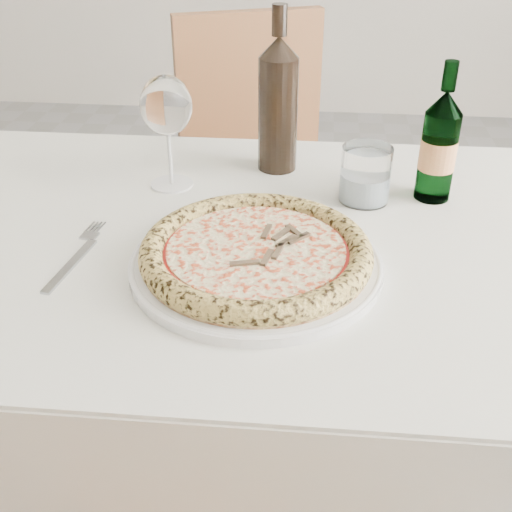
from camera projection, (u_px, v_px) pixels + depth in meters
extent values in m
cube|color=brown|center=(262.00, 248.00, 1.00)|extent=(1.27, 0.73, 0.04)
cube|color=silver|center=(262.00, 235.00, 0.99)|extent=(1.33, 0.79, 0.01)
cube|color=silver|center=(278.00, 191.00, 1.38)|extent=(1.33, 0.01, 0.22)
cube|color=silver|center=(230.00, 496.00, 0.72)|extent=(1.33, 0.01, 0.22)
cylinder|color=brown|center=(29.00, 307.00, 1.50)|extent=(0.06, 0.06, 0.71)
cube|color=brown|center=(266.00, 213.00, 1.70)|extent=(0.50, 0.50, 0.04)
cube|color=brown|center=(249.00, 101.00, 1.71)|extent=(0.38, 0.17, 0.46)
cylinder|color=brown|center=(302.00, 250.00, 2.00)|extent=(0.04, 0.04, 0.43)
cylinder|color=brown|center=(342.00, 311.00, 1.72)|extent=(0.04, 0.04, 0.43)
cylinder|color=brown|center=(197.00, 264.00, 1.92)|extent=(0.04, 0.04, 0.43)
cylinder|color=brown|center=(221.00, 331.00, 1.65)|extent=(0.04, 0.04, 0.43)
cylinder|color=white|center=(256.00, 264.00, 0.90)|extent=(0.35, 0.35, 0.01)
torus|color=white|center=(256.00, 261.00, 0.90)|extent=(0.35, 0.35, 0.01)
cylinder|color=tan|center=(256.00, 256.00, 0.89)|extent=(0.32, 0.32, 0.01)
torus|color=tan|center=(256.00, 251.00, 0.89)|extent=(0.32, 0.32, 0.03)
cylinder|color=red|center=(256.00, 251.00, 0.89)|extent=(0.27, 0.27, 0.00)
cylinder|color=#FFE9AD|center=(256.00, 249.00, 0.89)|extent=(0.25, 0.25, 0.00)
cube|color=#4B3B29|center=(279.00, 248.00, 0.88)|extent=(0.04, 0.01, 0.00)
cube|color=#4B3B29|center=(284.00, 235.00, 0.91)|extent=(0.03, 0.03, 0.00)
cube|color=#4B3B29|center=(261.00, 222.00, 0.94)|extent=(0.01, 0.04, 0.00)
cube|color=#4B3B29|center=(239.00, 236.00, 0.91)|extent=(0.03, 0.03, 0.00)
cube|color=#4B3B29|center=(215.00, 244.00, 0.89)|extent=(0.04, 0.01, 0.00)
cube|color=#4B3B29|center=(211.00, 265.00, 0.84)|extent=(0.03, 0.03, 0.00)
cube|color=#4B3B29|center=(253.00, 263.00, 0.85)|extent=(0.01, 0.04, 0.00)
cube|color=#4B3B29|center=(286.00, 265.00, 0.84)|extent=(0.03, 0.03, 0.00)
cube|color=#9B9FA9|center=(70.00, 266.00, 0.90)|extent=(0.03, 0.14, 0.00)
cube|color=#9B9FA9|center=(90.00, 235.00, 0.98)|extent=(0.03, 0.03, 0.00)
cylinder|color=#9B9FA9|center=(90.00, 227.00, 1.00)|extent=(0.00, 0.03, 0.00)
cylinder|color=#9B9FA9|center=(93.00, 227.00, 1.00)|extent=(0.00, 0.03, 0.00)
cylinder|color=#9B9FA9|center=(97.00, 227.00, 1.00)|extent=(0.00, 0.03, 0.00)
cylinder|color=#9B9FA9|center=(101.00, 227.00, 1.00)|extent=(0.00, 0.03, 0.00)
cylinder|color=white|center=(172.00, 184.00, 1.13)|extent=(0.07, 0.07, 0.00)
cylinder|color=white|center=(170.00, 157.00, 1.11)|extent=(0.01, 0.01, 0.10)
ellipsoid|color=white|center=(166.00, 106.00, 1.06)|extent=(0.09, 0.09, 0.10)
cylinder|color=white|center=(366.00, 174.00, 1.06)|extent=(0.08, 0.08, 0.09)
cylinder|color=white|center=(364.00, 187.00, 1.07)|extent=(0.08, 0.08, 0.05)
cylinder|color=#24542E|center=(437.00, 157.00, 1.06)|extent=(0.06, 0.06, 0.15)
cone|color=#24542E|center=(446.00, 102.00, 1.01)|extent=(0.06, 0.06, 0.04)
cylinder|color=#24542E|center=(450.00, 76.00, 0.99)|extent=(0.02, 0.02, 0.05)
cylinder|color=#E3C370|center=(438.00, 154.00, 1.05)|extent=(0.06, 0.06, 0.05)
cylinder|color=black|center=(278.00, 115.00, 1.15)|extent=(0.07, 0.07, 0.20)
cone|color=black|center=(279.00, 47.00, 1.08)|extent=(0.07, 0.07, 0.04)
cylinder|color=black|center=(280.00, 20.00, 1.06)|extent=(0.03, 0.03, 0.05)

